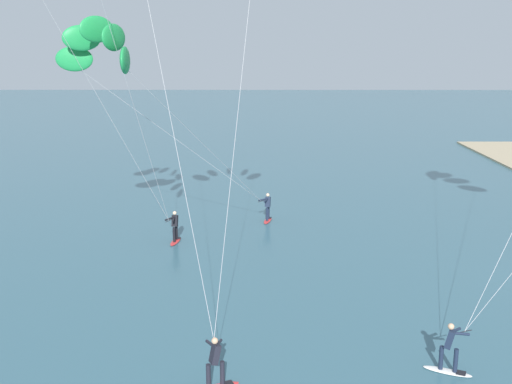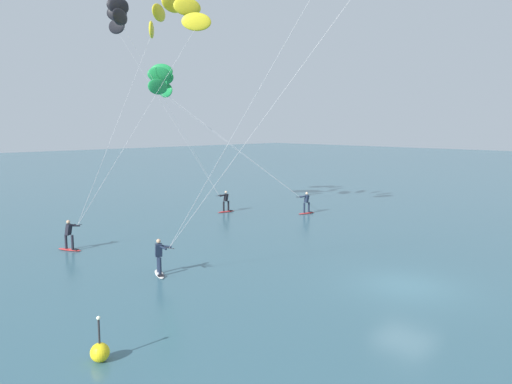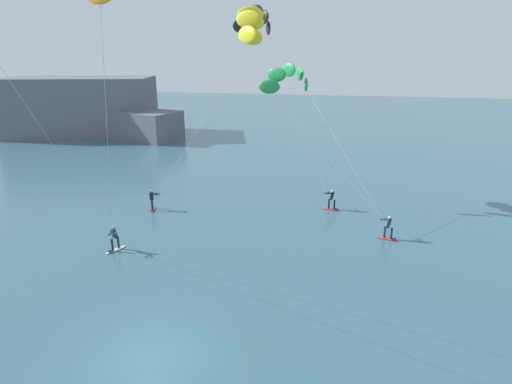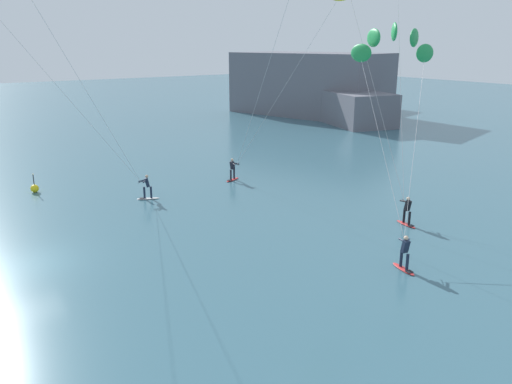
{
  "view_description": "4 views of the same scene",
  "coord_description": "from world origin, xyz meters",
  "px_view_note": "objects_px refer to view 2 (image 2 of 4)",
  "views": [
    {
      "loc": [
        -23.92,
        14.68,
        10.02
      ],
      "look_at": [
        3.55,
        14.81,
        3.41
      ],
      "focal_mm": 42.67,
      "sensor_mm": 36.0,
      "label": 1
    },
    {
      "loc": [
        -18.89,
        -10.06,
        6.8
      ],
      "look_at": [
        3.55,
        12.73,
        2.47
      ],
      "focal_mm": 34.91,
      "sensor_mm": 36.0,
      "label": 2
    },
    {
      "loc": [
        7.24,
        -12.72,
        11.81
      ],
      "look_at": [
        1.0,
        15.7,
        2.19
      ],
      "focal_mm": 29.13,
      "sensor_mm": 36.0,
      "label": 3
    },
    {
      "loc": [
        24.48,
        -3.66,
        10.15
      ],
      "look_at": [
        0.57,
        12.59,
        1.61
      ],
      "focal_mm": 35.86,
      "sensor_mm": 36.0,
      "label": 4
    }
  ],
  "objects_px": {
    "marker_buoy": "(100,352)",
    "kitesurfer_downwind": "(124,24)",
    "kitesurfer_far_out": "(169,23)",
    "kitesurfer_mid_water": "(168,86)"
  },
  "relations": [
    {
      "from": "marker_buoy",
      "to": "kitesurfer_downwind",
      "type": "bearing_deg",
      "value": 57.43
    },
    {
      "from": "marker_buoy",
      "to": "kitesurfer_far_out",
      "type": "bearing_deg",
      "value": 48.39
    },
    {
      "from": "kitesurfer_far_out",
      "to": "kitesurfer_downwind",
      "type": "relative_size",
      "value": 0.96
    },
    {
      "from": "kitesurfer_downwind",
      "to": "marker_buoy",
      "type": "height_order",
      "value": "kitesurfer_downwind"
    },
    {
      "from": "kitesurfer_far_out",
      "to": "marker_buoy",
      "type": "height_order",
      "value": "kitesurfer_far_out"
    },
    {
      "from": "kitesurfer_mid_water",
      "to": "marker_buoy",
      "type": "height_order",
      "value": "kitesurfer_mid_water"
    },
    {
      "from": "kitesurfer_far_out",
      "to": "kitesurfer_mid_water",
      "type": "bearing_deg",
      "value": 57.04
    },
    {
      "from": "kitesurfer_mid_water",
      "to": "marker_buoy",
      "type": "xyz_separation_m",
      "value": [
        -15.3,
        -18.37,
        -9.36
      ]
    },
    {
      "from": "kitesurfer_downwind",
      "to": "marker_buoy",
      "type": "distance_m",
      "value": 26.72
    },
    {
      "from": "kitesurfer_far_out",
      "to": "kitesurfer_downwind",
      "type": "bearing_deg",
      "value": 91.73
    }
  ]
}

